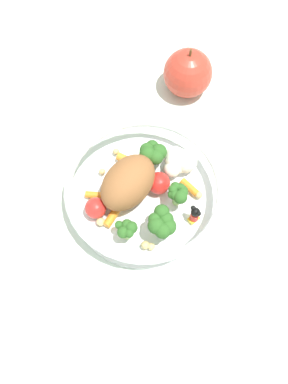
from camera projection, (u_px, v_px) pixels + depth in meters
ground_plane at (143, 193)px, 0.63m from camera, size 2.40×2.40×0.00m
food_container at (144, 187)px, 0.60m from camera, size 0.22×0.22×0.07m
loose_apple at (188, 73)px, 0.68m from camera, size 0.08×0.08×0.09m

